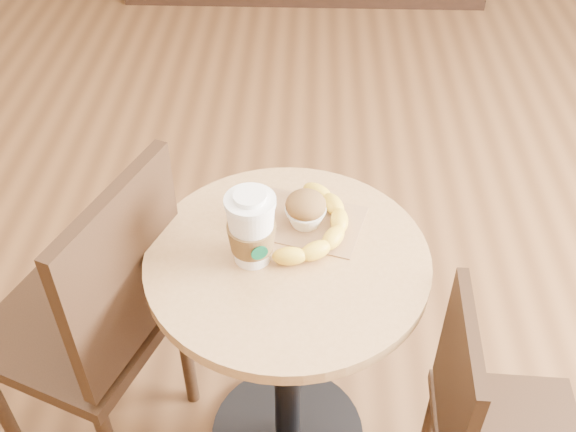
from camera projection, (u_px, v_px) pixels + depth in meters
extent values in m
cylinder|color=black|center=(287.00, 359.00, 1.72)|extent=(0.07, 0.07, 0.72)
cylinder|color=#B08351|center=(287.00, 260.00, 1.48)|extent=(0.63, 0.63, 0.03)
cube|color=black|center=(79.00, 323.00, 1.69)|extent=(0.54, 0.54, 0.04)
cylinder|color=black|center=(83.00, 312.00, 2.02)|extent=(0.04, 0.04, 0.47)
cylinder|color=black|center=(1.00, 407.00, 1.78)|extent=(0.04, 0.04, 0.47)
cylinder|color=black|center=(186.00, 350.00, 1.91)|extent=(0.04, 0.04, 0.47)
cube|color=black|center=(126.00, 273.00, 1.46)|extent=(0.18, 0.38, 0.44)
cylinder|color=black|center=(540.00, 432.00, 1.77)|extent=(0.03, 0.03, 0.38)
cylinder|color=black|center=(429.00, 424.00, 1.79)|extent=(0.03, 0.03, 0.38)
cube|color=black|center=(457.00, 382.00, 1.41)|extent=(0.04, 0.32, 0.36)
cube|color=#916A46|center=(309.00, 222.00, 1.55)|extent=(0.28, 0.24, 0.00)
cylinder|color=white|center=(250.00, 202.00, 1.36)|extent=(0.11, 0.11, 0.01)
cylinder|color=white|center=(250.00, 197.00, 1.35)|extent=(0.07, 0.07, 0.01)
cylinder|color=#08502F|center=(260.00, 253.00, 1.39)|extent=(0.03, 0.02, 0.04)
ellipsoid|color=brown|center=(306.00, 205.00, 1.51)|extent=(0.09, 0.09, 0.06)
ellipsoid|color=beige|center=(306.00, 198.00, 1.50)|extent=(0.03, 0.03, 0.02)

